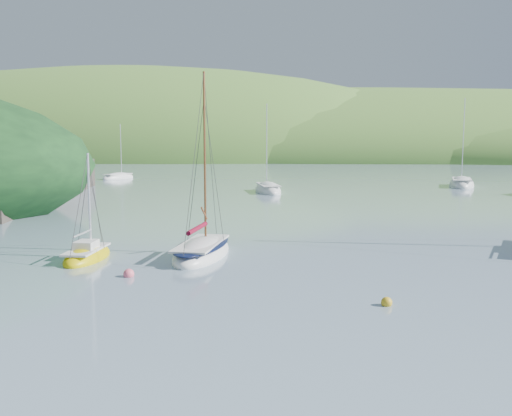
# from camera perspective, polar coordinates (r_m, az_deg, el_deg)

# --- Properties ---
(ground) EXTENTS (700.00, 700.00, 0.00)m
(ground) POSITION_cam_1_polar(r_m,az_deg,el_deg) (21.28, 2.22, -10.04)
(ground) COLOR #7493A0
(ground) RESTS_ON ground
(shoreline_hills) EXTENTS (690.00, 135.00, 56.00)m
(shoreline_hills) POSITION_cam_1_polar(r_m,az_deg,el_deg) (193.13, 2.18, 5.20)
(shoreline_hills) COLOR #4B772D
(shoreline_hills) RESTS_ON ground
(daysailer_white) EXTENTS (3.02, 6.95, 10.41)m
(daysailer_white) POSITION_cam_1_polar(r_m,az_deg,el_deg) (30.43, -5.45, -4.38)
(daysailer_white) COLOR white
(daysailer_white) RESTS_ON ground
(sailboat_yellow) EXTENTS (1.79, 4.51, 5.98)m
(sailboat_yellow) POSITION_cam_1_polar(r_m,az_deg,el_deg) (30.79, -16.52, -4.65)
(sailboat_yellow) COLOR #CAB706
(sailboat_yellow) RESTS_ON ground
(distant_sloop_a) EXTENTS (4.47, 8.14, 11.02)m
(distant_sloop_a) POSITION_cam_1_polar(r_m,az_deg,el_deg) (65.67, 1.20, 1.76)
(distant_sloop_a) COLOR white
(distant_sloop_a) RESTS_ON ground
(distant_sloop_b) EXTENTS (4.83, 9.06, 12.27)m
(distant_sloop_b) POSITION_cam_1_polar(r_m,az_deg,el_deg) (77.81, 19.86, 2.18)
(distant_sloop_b) COLOR white
(distant_sloop_b) RESTS_ON ground
(distant_sloop_c) EXTENTS (4.53, 6.69, 9.02)m
(distant_sloop_c) POSITION_cam_1_polar(r_m,az_deg,el_deg) (89.15, -13.61, 2.95)
(distant_sloop_c) COLOR white
(distant_sloop_c) RESTS_ON ground
(mooring_buoys) EXTENTS (26.02, 10.76, 0.49)m
(mooring_buoys) POSITION_cam_1_polar(r_m,az_deg,el_deg) (27.52, 4.26, -5.84)
(mooring_buoys) COLOR gold
(mooring_buoys) RESTS_ON ground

